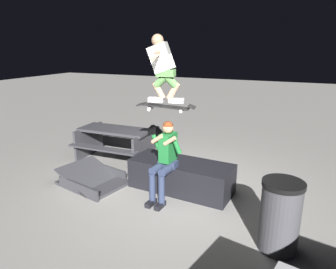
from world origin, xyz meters
The scene contains 8 objects.
ground_plane centered at (0.00, 0.00, 0.00)m, with size 40.00×40.00×0.00m, color gray.
ledge_box_main centered at (-0.09, -0.09, 0.28)m, with size 1.91×0.75×0.56m, color black.
person_sitting_on_ledge centered at (0.05, 0.34, 0.79)m, with size 0.60×0.77×1.39m.
skateboard centered at (0.12, 0.13, 1.62)m, with size 1.04×0.37×0.13m.
skater_airborne centered at (0.18, 0.14, 2.31)m, with size 0.63×0.89×1.12m.
kicker_ramp centered at (1.58, 0.38, 0.07)m, with size 1.38×1.19×0.44m.
picnic_table_back centered at (1.95, -0.99, 0.50)m, with size 1.73×1.38×0.75m.
trash_bin centered at (-1.91, 1.01, 0.49)m, with size 0.54×0.54×0.98m.
Camera 1 is at (-1.98, 4.81, 2.62)m, focal length 32.42 mm.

